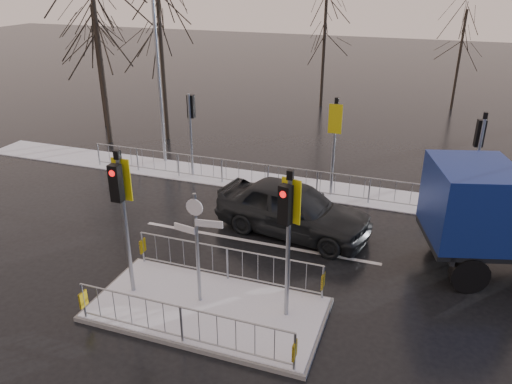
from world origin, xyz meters
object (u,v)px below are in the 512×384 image
(car_far_lane, at_px, (293,209))
(flatbed_truck, at_px, (504,217))
(street_lamp_left, at_px, (159,62))
(traffic_island, at_px, (207,299))

(car_far_lane, relative_size, flatbed_truck, 0.70)
(car_far_lane, bearing_deg, flatbed_truck, -82.19)
(flatbed_truck, relative_size, street_lamp_left, 0.91)
(street_lamp_left, bearing_deg, flatbed_truck, -19.91)
(flatbed_truck, bearing_deg, traffic_island, -147.17)
(car_far_lane, xyz_separation_m, street_lamp_left, (-7.34, 4.66, 3.60))
(car_far_lane, height_order, street_lamp_left, street_lamp_left)
(traffic_island, relative_size, flatbed_truck, 0.80)
(street_lamp_left, bearing_deg, traffic_island, -55.93)
(flatbed_truck, xyz_separation_m, street_lamp_left, (-13.53, 4.90, 2.76))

